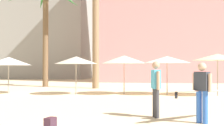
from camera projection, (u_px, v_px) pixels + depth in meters
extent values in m
cube|color=pink|center=(199.00, 5.00, 34.88)|extent=(21.32, 8.43, 17.40)
cylinder|color=brown|center=(46.00, 36.00, 25.46)|extent=(0.46, 0.46, 8.28)
cylinder|color=#896B4C|center=(96.00, 25.00, 23.46)|extent=(0.50, 0.50, 9.65)
cylinder|color=gray|center=(218.00, 75.00, 17.24)|extent=(0.06, 0.06, 2.35)
cone|color=beige|center=(217.00, 57.00, 17.26)|extent=(2.72, 2.72, 0.36)
cylinder|color=gray|center=(76.00, 75.00, 18.02)|extent=(0.06, 0.06, 2.23)
cone|color=beige|center=(76.00, 60.00, 18.04)|extent=(2.52, 2.52, 0.43)
cylinder|color=gray|center=(9.00, 75.00, 18.50)|extent=(0.06, 0.06, 2.21)
cone|color=white|center=(9.00, 61.00, 18.51)|extent=(2.70, 2.70, 0.49)
cylinder|color=gray|center=(167.00, 75.00, 17.93)|extent=(0.06, 0.06, 2.24)
cone|color=white|center=(167.00, 60.00, 17.94)|extent=(2.75, 2.75, 0.39)
cylinder|color=gray|center=(124.00, 75.00, 18.15)|extent=(0.06, 0.06, 2.29)
cone|color=beige|center=(124.00, 59.00, 18.16)|extent=(2.70, 2.70, 0.47)
cylinder|color=blue|center=(199.00, 107.00, 8.80)|extent=(0.23, 0.23, 0.93)
cylinder|color=blue|center=(205.00, 107.00, 8.65)|extent=(0.23, 0.23, 0.93)
cube|color=#333842|center=(202.00, 81.00, 8.74)|extent=(0.45, 0.42, 0.54)
sphere|color=#D1A889|center=(202.00, 67.00, 8.74)|extent=(0.34, 0.34, 0.24)
cylinder|color=#D1A889|center=(194.00, 82.00, 8.92)|extent=(0.14, 0.14, 0.51)
cylinder|color=#D1A889|center=(210.00, 83.00, 8.55)|extent=(0.14, 0.14, 0.51)
ellipsoid|color=white|center=(201.00, 91.00, 9.03)|extent=(2.08, 2.13, 0.17)
ellipsoid|color=#D75746|center=(201.00, 91.00, 9.03)|extent=(2.10, 2.16, 0.14)
cube|color=black|center=(176.00, 95.00, 8.38)|extent=(0.09, 0.09, 0.18)
cylinder|color=#3D3D42|center=(155.00, 103.00, 9.84)|extent=(0.20, 0.20, 0.91)
cylinder|color=#3D3D42|center=(157.00, 103.00, 9.64)|extent=(0.20, 0.20, 0.91)
cube|color=#4CB2DB|center=(156.00, 79.00, 9.75)|extent=(0.33, 0.45, 0.60)
sphere|color=tan|center=(156.00, 65.00, 9.76)|extent=(0.30, 0.30, 0.24)
cylinder|color=tan|center=(154.00, 80.00, 10.00)|extent=(0.12, 0.12, 0.57)
cylinder|color=tan|center=(158.00, 81.00, 9.50)|extent=(0.12, 0.12, 0.57)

